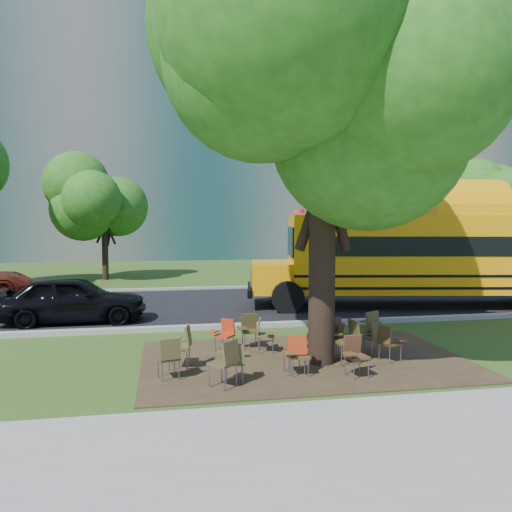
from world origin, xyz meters
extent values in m
plane|color=#2F4916|center=(0.00, 0.00, 0.00)|extent=(160.00, 160.00, 0.00)
cube|color=gray|center=(0.00, -5.00, 0.02)|extent=(60.00, 4.00, 0.04)
cube|color=#382819|center=(1.00, -0.50, 0.01)|extent=(7.00, 4.50, 0.03)
cube|color=black|center=(0.00, 7.00, 0.02)|extent=(80.00, 8.00, 0.04)
cube|color=gray|center=(0.00, 3.00, 0.07)|extent=(80.00, 0.25, 0.14)
cube|color=gray|center=(0.00, 11.10, 0.07)|extent=(80.00, 0.25, 0.14)
cube|color=#61625D|center=(-8.00, 36.00, 11.00)|extent=(38.00, 16.00, 22.00)
cube|color=#6F685C|center=(24.00, 38.00, 12.50)|extent=(30.00, 16.00, 25.00)
cylinder|color=black|center=(-5.00, 16.00, 1.75)|extent=(0.32, 0.32, 3.50)
sphere|color=#245714|center=(-5.00, 16.00, 4.22)|extent=(4.80, 4.80, 4.80)
cylinder|color=black|center=(8.00, 14.00, 2.10)|extent=(0.38, 0.38, 4.20)
sphere|color=#245714|center=(8.00, 14.00, 5.04)|extent=(5.60, 5.60, 5.60)
cylinder|color=black|center=(16.00, 13.00, 1.80)|extent=(0.34, 0.34, 3.60)
sphere|color=#245714|center=(16.00, 13.00, 4.35)|extent=(5.00, 5.00, 5.00)
cylinder|color=black|center=(1.29, -0.80, 2.25)|extent=(0.56, 0.56, 4.51)
sphere|color=#245714|center=(1.29, -0.80, 5.59)|extent=(7.20, 7.20, 7.20)
cube|color=orange|center=(8.30, 5.15, 1.92)|extent=(12.20, 4.72, 2.65)
cube|color=black|center=(8.62, 5.09, 2.22)|extent=(11.56, 4.65, 0.65)
cube|color=orange|center=(1.76, 6.29, 1.08)|extent=(1.80, 2.59, 1.03)
cube|color=black|center=(8.30, 5.15, 1.24)|extent=(12.22, 4.75, 0.09)
cube|color=black|center=(8.30, 5.15, 0.84)|extent=(12.22, 4.75, 0.09)
cylinder|color=black|center=(1.99, 4.88, 0.54)|extent=(1.12, 0.51, 1.08)
cylinder|color=black|center=(2.45, 7.54, 0.54)|extent=(1.12, 0.51, 1.08)
cube|color=#413A1C|center=(-1.93, -1.33, 0.43)|extent=(0.48, 0.46, 0.05)
cube|color=#413A1C|center=(-1.89, -1.50, 0.64)|extent=(0.39, 0.18, 0.38)
cube|color=#413A1C|center=(-1.74, -1.15, 0.54)|extent=(0.27, 0.31, 0.03)
cylinder|color=slate|center=(-2.13, -1.21, 0.21)|extent=(0.02, 0.02, 0.43)
cylinder|color=slate|center=(-1.74, -1.45, 0.21)|extent=(0.02, 0.02, 0.43)
cube|color=#423D1C|center=(-0.72, -1.75, 0.40)|extent=(0.40, 0.39, 0.04)
cube|color=#423D1C|center=(-0.73, -1.91, 0.60)|extent=(0.36, 0.12, 0.36)
cube|color=#423D1C|center=(-0.49, -1.64, 0.51)|extent=(0.22, 0.27, 0.03)
cylinder|color=slate|center=(-0.86, -1.58, 0.20)|extent=(0.02, 0.02, 0.40)
cylinder|color=slate|center=(-0.58, -1.91, 0.20)|extent=(0.02, 0.02, 0.40)
cube|color=#4B4020|center=(-0.96, -1.98, 0.46)|extent=(0.60, 0.60, 0.05)
cube|color=#4B4020|center=(-0.83, -2.12, 0.69)|extent=(0.37, 0.36, 0.41)
cube|color=#4B4020|center=(-0.88, -1.71, 0.59)|extent=(0.36, 0.37, 0.03)
cylinder|color=slate|center=(-1.21, -1.98, 0.23)|extent=(0.02, 0.02, 0.46)
cylinder|color=slate|center=(-0.71, -1.99, 0.23)|extent=(0.02, 0.02, 0.46)
cube|color=#45401E|center=(0.59, -1.56, 0.40)|extent=(0.41, 0.39, 0.04)
cube|color=#45401E|center=(0.61, -1.40, 0.60)|extent=(0.36, 0.12, 0.36)
cube|color=#45401E|center=(0.37, -1.67, 0.51)|extent=(0.22, 0.27, 0.03)
cylinder|color=slate|center=(0.73, -1.73, 0.20)|extent=(0.02, 0.02, 0.40)
cylinder|color=slate|center=(0.46, -1.40, 0.20)|extent=(0.02, 0.02, 0.40)
cube|color=#B63013|center=(0.53, -1.44, 0.43)|extent=(0.42, 0.40, 0.05)
cube|color=#B63013|center=(0.54, -1.61, 0.64)|extent=(0.39, 0.11, 0.38)
cube|color=#B63013|center=(0.75, -1.30, 0.54)|extent=(0.22, 0.28, 0.03)
cylinder|color=slate|center=(0.36, -1.29, 0.21)|extent=(0.02, 0.02, 0.43)
cylinder|color=slate|center=(0.70, -1.60, 0.21)|extent=(0.02, 0.02, 0.43)
cube|color=#50321C|center=(1.65, -1.90, 0.43)|extent=(0.45, 0.44, 0.05)
cube|color=#50321C|center=(1.63, -1.73, 0.63)|extent=(0.39, 0.15, 0.38)
cube|color=#50321C|center=(1.45, -2.06, 0.54)|extent=(0.25, 0.30, 0.03)
cylinder|color=slate|center=(1.84, -2.03, 0.21)|extent=(0.02, 0.02, 0.43)
cylinder|color=slate|center=(1.47, -1.76, 0.21)|extent=(0.02, 0.02, 0.43)
cube|color=#45411E|center=(1.78, -0.98, 0.49)|extent=(0.47, 0.49, 0.05)
cube|color=#45411E|center=(1.97, -0.96, 0.73)|extent=(0.14, 0.44, 0.44)
cube|color=#45411E|center=(1.60, -0.73, 0.62)|extent=(0.32, 0.27, 0.03)
cylinder|color=slate|center=(1.61, -1.18, 0.24)|extent=(0.03, 0.03, 0.49)
cylinder|color=slate|center=(1.94, -0.78, 0.24)|extent=(0.03, 0.03, 0.49)
cube|color=#473219|center=(2.77, -1.00, 0.42)|extent=(0.48, 0.50, 0.05)
cube|color=#473219|center=(2.61, -1.06, 0.63)|extent=(0.20, 0.39, 0.38)
cube|color=#473219|center=(2.97, -1.18, 0.54)|extent=(0.32, 0.28, 0.03)
cylinder|color=slate|center=(2.87, -0.80, 0.21)|extent=(0.02, 0.02, 0.42)
cylinder|color=slate|center=(2.67, -1.21, 0.21)|extent=(0.02, 0.02, 0.42)
cube|color=brown|center=(-1.70, -0.68, 0.47)|extent=(0.50, 0.51, 0.05)
cube|color=brown|center=(-1.52, -0.72, 0.71)|extent=(0.18, 0.43, 0.42)
cube|color=brown|center=(-1.80, -0.41, 0.60)|extent=(0.33, 0.28, 0.03)
cylinder|color=slate|center=(-1.91, -0.83, 0.24)|extent=(0.03, 0.03, 0.47)
cylinder|color=slate|center=(-1.49, -0.54, 0.24)|extent=(0.03, 0.03, 0.47)
cube|color=#AE3012|center=(-0.64, 0.46, 0.40)|extent=(0.51, 0.51, 0.04)
cube|color=#AE3012|center=(-0.54, 0.58, 0.59)|extent=(0.33, 0.29, 0.35)
cube|color=#AE3012|center=(-0.88, 0.50, 0.50)|extent=(0.31, 0.31, 0.03)
cylinder|color=slate|center=(-0.62, 0.25, 0.20)|extent=(0.02, 0.02, 0.40)
cylinder|color=slate|center=(-0.66, 0.67, 0.20)|extent=(0.02, 0.02, 0.40)
cube|color=brown|center=(0.30, 0.24, 0.42)|extent=(0.46, 0.47, 0.05)
cube|color=brown|center=(0.14, 0.28, 0.63)|extent=(0.18, 0.38, 0.38)
cube|color=brown|center=(0.38, -0.01, 0.53)|extent=(0.30, 0.26, 0.03)
cylinder|color=slate|center=(0.50, 0.36, 0.21)|extent=(0.02, 0.02, 0.42)
cylinder|color=slate|center=(0.11, 0.12, 0.21)|extent=(0.02, 0.02, 0.42)
cube|color=#402D16|center=(1.59, -0.39, 0.48)|extent=(0.56, 0.55, 0.05)
cube|color=#402D16|center=(1.65, -0.57, 0.71)|extent=(0.44, 0.24, 0.43)
cube|color=#402D16|center=(1.78, -0.16, 0.61)|extent=(0.32, 0.36, 0.03)
cylinder|color=slate|center=(1.36, -0.27, 0.24)|extent=(0.03, 0.03, 0.48)
cylinder|color=slate|center=(1.82, -0.50, 0.24)|extent=(0.03, 0.03, 0.48)
cube|color=#51311C|center=(1.96, -0.58, 0.40)|extent=(0.51, 0.51, 0.04)
cube|color=#51311C|center=(1.84, -0.47, 0.59)|extent=(0.30, 0.32, 0.35)
cube|color=#51311C|center=(1.91, -0.82, 0.50)|extent=(0.31, 0.31, 0.03)
cylinder|color=slate|center=(2.17, -0.56, 0.20)|extent=(0.02, 0.02, 0.40)
cylinder|color=slate|center=(1.74, -0.59, 0.20)|extent=(0.02, 0.02, 0.40)
cube|color=#45411D|center=(2.67, 0.07, 0.49)|extent=(0.61, 0.61, 0.05)
cube|color=#45411D|center=(2.76, -0.11, 0.73)|extent=(0.43, 0.30, 0.44)
cube|color=#45411D|center=(2.82, 0.33, 0.62)|extent=(0.36, 0.38, 0.03)
cylinder|color=slate|center=(2.41, 0.14, 0.25)|extent=(0.03, 0.03, 0.49)
cylinder|color=slate|center=(2.92, -0.01, 0.25)|extent=(0.03, 0.03, 0.49)
cube|color=#493E20|center=(2.60, -0.39, 0.41)|extent=(0.51, 0.50, 0.05)
cube|color=#493E20|center=(2.67, -0.53, 0.61)|extent=(0.36, 0.25, 0.36)
cube|color=#493E20|center=(2.73, -0.17, 0.52)|extent=(0.30, 0.32, 0.03)
cylinder|color=slate|center=(2.39, -0.32, 0.20)|extent=(0.02, 0.02, 0.41)
cylinder|color=slate|center=(2.81, -0.45, 0.20)|extent=(0.02, 0.02, 0.41)
cube|color=#423C1C|center=(0.01, 0.68, 0.43)|extent=(0.40, 0.39, 0.05)
cube|color=#423C1C|center=(0.01, 0.85, 0.63)|extent=(0.38, 0.10, 0.38)
cube|color=#423C1C|center=(-0.21, 0.54, 0.54)|extent=(0.21, 0.27, 0.03)
cylinder|color=slate|center=(0.18, 0.52, 0.21)|extent=(0.02, 0.02, 0.43)
cylinder|color=slate|center=(-0.15, 0.84, 0.21)|extent=(0.02, 0.02, 0.43)
imported|color=black|center=(-4.67, 4.61, 0.72)|extent=(4.26, 1.76, 1.44)
camera|label=1|loc=(-1.99, -10.85, 3.04)|focal=35.00mm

